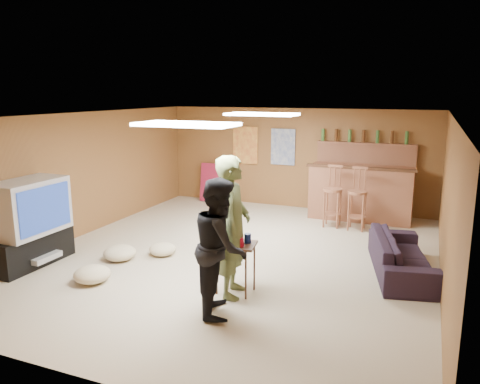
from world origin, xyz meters
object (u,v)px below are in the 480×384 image
at_px(bar_counter, 360,193).
at_px(tray_table, 236,268).
at_px(person_black, 221,246).
at_px(tv_body, 29,207).
at_px(person_olive, 233,227).
at_px(sofa, 402,255).

relative_size(bar_counter, tray_table, 3.03).
bearing_deg(person_black, tv_body, 62.36).
bearing_deg(person_olive, tv_body, 80.65).
relative_size(tv_body, bar_counter, 0.55).
distance_m(bar_counter, tray_table, 4.31).
height_order(tv_body, person_black, person_black).
bearing_deg(person_black, person_olive, -16.21).
height_order(person_olive, tray_table, person_olive).
relative_size(tv_body, sofa, 0.59).
distance_m(tv_body, bar_counter, 6.09).
xyz_separation_m(person_olive, tray_table, (0.01, 0.07, -0.57)).
bearing_deg(sofa, bar_counter, 6.99).
distance_m(person_olive, person_black, 0.50).
xyz_separation_m(person_olive, sofa, (1.95, 1.55, -0.63)).
xyz_separation_m(tv_body, person_black, (3.23, -0.30, -0.10)).
bearing_deg(tv_body, tray_table, 4.52).
distance_m(tv_body, person_olive, 3.18).
xyz_separation_m(person_black, tray_table, (-0.04, 0.55, -0.47)).
bearing_deg(sofa, tray_table, 114.57).
height_order(person_black, sofa, person_black).
xyz_separation_m(bar_counter, person_black, (-0.92, -4.75, 0.25)).
distance_m(tv_body, sofa, 5.45).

